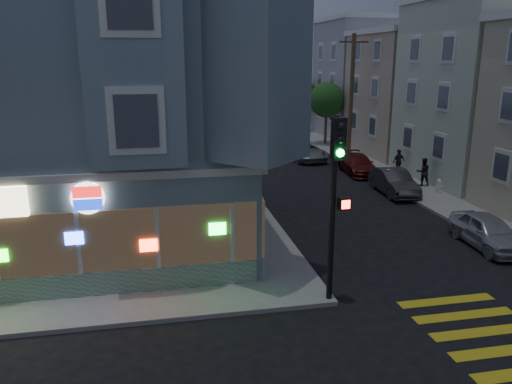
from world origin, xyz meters
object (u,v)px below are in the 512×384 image
object	(u,v)px
parked_car_b	(394,182)
traffic_signal	(336,180)
pedestrian_b	(399,162)
parked_car_d	(305,151)
street_tree_far	(300,94)
utility_pole	(351,95)
fire_hydrant	(439,186)
parked_car_a	(488,231)
pedestrian_a	(423,172)
parked_car_c	(358,164)
street_tree_near	(327,100)

from	to	relation	value
parked_car_b	traffic_signal	bearing A→B (deg)	-120.35
pedestrian_b	parked_car_d	distance (m)	7.76
street_tree_far	parked_car_d	xyz separation A→B (m)	(-3.60, -13.73, -3.25)
utility_pole	fire_hydrant	xyz separation A→B (m)	(1.00, -10.93, -4.23)
parked_car_b	parked_car_d	xyz separation A→B (m)	(-2.10, 10.40, -0.02)
pedestrian_b	parked_car_a	world-z (taller)	pedestrian_b
parked_car_b	utility_pole	bearing A→B (deg)	86.25
parked_car_a	parked_car_d	distance (m)	18.81
pedestrian_a	parked_car_c	distance (m)	4.86
pedestrian_b	parked_car_b	xyz separation A→B (m)	(-2.30, -4.02, -0.26)
pedestrian_b	parked_car_b	bearing A→B (deg)	44.42
utility_pole	pedestrian_a	xyz separation A→B (m)	(1.00, -9.19, -3.82)
utility_pole	street_tree_near	world-z (taller)	utility_pole
parked_car_a	street_tree_near	bearing A→B (deg)	89.74
street_tree_near	traffic_signal	world-z (taller)	traffic_signal
utility_pole	parked_car_a	distance (m)	18.92
street_tree_near	parked_car_d	size ratio (longest dim) A/B	1.08
fire_hydrant	street_tree_far	bearing A→B (deg)	91.84
parked_car_c	pedestrian_a	bearing A→B (deg)	-57.70
pedestrian_b	street_tree_near	bearing A→B (deg)	-102.02
pedestrian_a	pedestrian_b	world-z (taller)	pedestrian_a
parked_car_b	parked_car_d	size ratio (longest dim) A/B	0.87
parked_car_d	traffic_signal	distance (m)	23.10
pedestrian_b	parked_car_d	xyz separation A→B (m)	(-4.40, 6.38, -0.28)
parked_car_b	fire_hydrant	world-z (taller)	parked_car_b
street_tree_near	pedestrian_a	world-z (taller)	street_tree_near
parked_car_c	parked_car_d	bearing A→B (deg)	115.95
street_tree_far	pedestrian_b	world-z (taller)	street_tree_far
parked_car_d	pedestrian_b	bearing A→B (deg)	-60.70
street_tree_far	parked_car_a	xyz separation A→B (m)	(-1.50, -32.42, -3.26)
traffic_signal	parked_car_a	bearing A→B (deg)	21.12
street_tree_far	parked_car_d	distance (m)	14.56
pedestrian_b	traffic_signal	xyz separation A→B (m)	(-10.18, -15.74, 3.07)
utility_pole	street_tree_near	distance (m)	6.06
parked_car_b	parked_car_c	bearing A→B (deg)	93.56
pedestrian_a	fire_hydrant	size ratio (longest dim) A/B	2.07
street_tree_far	fire_hydrant	xyz separation A→B (m)	(0.80, -24.93, -3.37)
parked_car_a	parked_car_d	size ratio (longest dim) A/B	0.81
parked_car_c	street_tree_near	bearing A→B (deg)	86.14
street_tree_near	street_tree_far	distance (m)	8.00
parked_car_d	traffic_signal	world-z (taller)	traffic_signal
pedestrian_a	street_tree_near	bearing A→B (deg)	-77.15
street_tree_near	street_tree_far	world-z (taller)	same
pedestrian_a	parked_car_d	size ratio (longest dim) A/B	0.34
street_tree_near	parked_car_c	size ratio (longest dim) A/B	1.20
street_tree_near	pedestrian_b	distance (m)	12.49
street_tree_near	parked_car_b	size ratio (longest dim) A/B	1.25
pedestrian_a	utility_pole	bearing A→B (deg)	-73.95
street_tree_near	fire_hydrant	size ratio (longest dim) A/B	6.65
parked_car_a	utility_pole	bearing A→B (deg)	89.22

